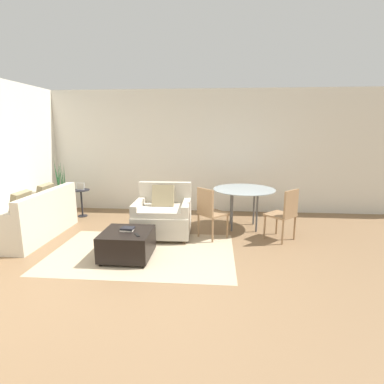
% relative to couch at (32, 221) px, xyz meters
% --- Properties ---
extents(ground_plane, '(20.00, 20.00, 0.00)m').
position_rel_couch_xyz_m(ground_plane, '(2.56, -1.23, -0.29)').
color(ground_plane, brown).
extents(wall_back, '(12.00, 0.06, 2.75)m').
position_rel_couch_xyz_m(wall_back, '(2.56, 2.04, 1.08)').
color(wall_back, silver).
rests_on(wall_back, ground_plane).
extents(wall_left, '(0.06, 12.00, 2.75)m').
position_rel_couch_xyz_m(wall_left, '(-0.58, 0.27, 1.08)').
color(wall_left, silver).
rests_on(wall_left, ground_plane).
extents(area_rug, '(2.81, 1.80, 0.01)m').
position_rel_couch_xyz_m(area_rug, '(2.11, -0.54, -0.29)').
color(area_rug, tan).
rests_on(area_rug, ground_plane).
extents(couch, '(0.91, 1.75, 0.89)m').
position_rel_couch_xyz_m(couch, '(0.00, 0.00, 0.00)').
color(couch, beige).
rests_on(couch, ground_plane).
extents(armchair, '(1.00, 0.90, 0.91)m').
position_rel_couch_xyz_m(armchair, '(2.29, 0.29, 0.06)').
color(armchair, beige).
rests_on(armchair, ground_plane).
extents(ottoman, '(0.71, 0.71, 0.41)m').
position_rel_couch_xyz_m(ottoman, '(1.93, -0.74, -0.07)').
color(ottoman, black).
rests_on(ottoman, ground_plane).
extents(book_stack, '(0.20, 0.16, 0.05)m').
position_rel_couch_xyz_m(book_stack, '(1.94, -0.71, 0.14)').
color(book_stack, beige).
rests_on(book_stack, ottoman).
extents(tv_remote_primary, '(0.11, 0.14, 0.01)m').
position_rel_couch_xyz_m(tv_remote_primary, '(2.13, -0.89, 0.12)').
color(tv_remote_primary, black).
rests_on(tv_remote_primary, ottoman).
extents(potted_plant, '(0.33, 0.33, 1.31)m').
position_rel_couch_xyz_m(potted_plant, '(-0.15, 1.35, 0.02)').
color(potted_plant, brown).
rests_on(potted_plant, ground_plane).
extents(side_table, '(0.36, 0.36, 0.60)m').
position_rel_couch_xyz_m(side_table, '(0.31, 1.31, 0.12)').
color(side_table, black).
rests_on(side_table, ground_plane).
extents(picture_frame, '(0.17, 0.06, 0.15)m').
position_rel_couch_xyz_m(picture_frame, '(0.31, 1.31, 0.38)').
color(picture_frame, silver).
rests_on(picture_frame, side_table).
extents(dining_table, '(1.17, 1.17, 0.77)m').
position_rel_couch_xyz_m(dining_table, '(3.76, 0.82, 0.39)').
color(dining_table, '#99A8AD').
rests_on(dining_table, ground_plane).
extents(dining_chair_near_left, '(0.59, 0.59, 0.90)m').
position_rel_couch_xyz_m(dining_chair_near_left, '(3.12, 0.18, 0.22)').
color(dining_chair_near_left, '#93704C').
rests_on(dining_chair_near_left, ground_plane).
extents(dining_chair_near_right, '(0.59, 0.59, 0.90)m').
position_rel_couch_xyz_m(dining_chair_near_right, '(4.40, 0.18, 0.22)').
color(dining_chair_near_right, '#93704C').
rests_on(dining_chair_near_right, ground_plane).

